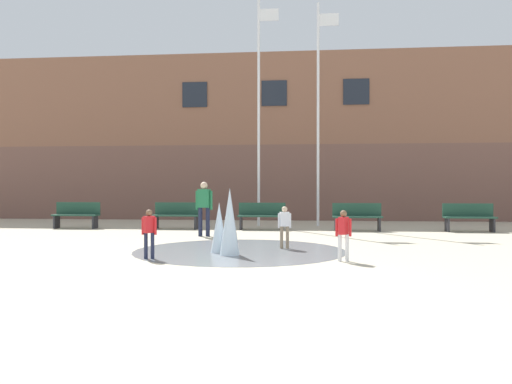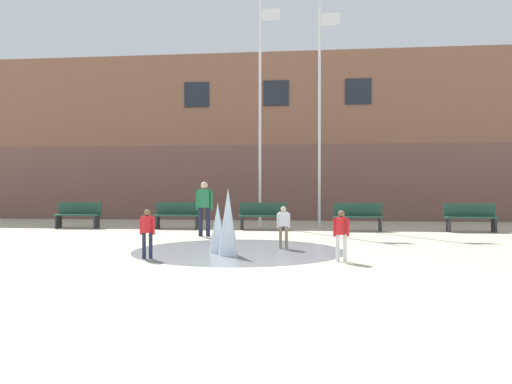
% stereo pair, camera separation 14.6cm
% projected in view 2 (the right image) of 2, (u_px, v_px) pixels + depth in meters
% --- Properties ---
extents(ground_plane, '(100.00, 100.00, 0.00)m').
position_uv_depth(ground_plane, '(201.00, 292.00, 6.81)').
color(ground_plane, '#BCB299').
extents(library_building, '(36.00, 6.05, 7.33)m').
position_uv_depth(library_building, '(280.00, 142.00, 24.57)').
color(library_building, brown).
rests_on(library_building, ground).
extents(splash_fountain, '(4.77, 4.77, 1.42)m').
position_uv_depth(splash_fountain, '(229.00, 232.00, 10.82)').
color(splash_fountain, gray).
rests_on(splash_fountain, ground).
extents(park_bench_far_left, '(1.60, 0.44, 0.91)m').
position_uv_depth(park_bench_far_left, '(78.00, 214.00, 17.50)').
color(park_bench_far_left, '#28282D').
rests_on(park_bench_far_left, ground).
extents(park_bench_left_of_flagpoles, '(1.60, 0.44, 0.91)m').
position_uv_depth(park_bench_left_of_flagpoles, '(178.00, 215.00, 17.21)').
color(park_bench_left_of_flagpoles, '#28282D').
rests_on(park_bench_left_of_flagpoles, ground).
extents(park_bench_center, '(1.60, 0.44, 0.91)m').
position_uv_depth(park_bench_center, '(263.00, 215.00, 16.87)').
color(park_bench_center, '#28282D').
rests_on(park_bench_center, ground).
extents(park_bench_under_right_flagpole, '(1.60, 0.44, 0.91)m').
position_uv_depth(park_bench_under_right_flagpole, '(358.00, 216.00, 16.35)').
color(park_bench_under_right_flagpole, '#28282D').
rests_on(park_bench_under_right_flagpole, ground).
extents(park_bench_near_trashcan, '(1.60, 0.44, 0.91)m').
position_uv_depth(park_bench_near_trashcan, '(471.00, 217.00, 16.01)').
color(park_bench_near_trashcan, '#28282D').
rests_on(park_bench_near_trashcan, ground).
extents(adult_near_bench, '(0.50, 0.27, 1.59)m').
position_uv_depth(adult_near_bench, '(204.00, 204.00, 14.56)').
color(adult_near_bench, '#1E233D').
rests_on(adult_near_bench, ground).
extents(child_in_fountain, '(0.31, 0.18, 0.99)m').
position_uv_depth(child_in_fountain, '(283.00, 224.00, 11.60)').
color(child_in_fountain, '#89755B').
rests_on(child_in_fountain, ground).
extents(child_running, '(0.31, 0.24, 0.99)m').
position_uv_depth(child_running, '(147.00, 230.00, 9.96)').
color(child_running, '#1E233D').
rests_on(child_running, ground).
extents(child_with_pink_shirt, '(0.31, 0.24, 0.99)m').
position_uv_depth(child_with_pink_shirt, '(341.00, 231.00, 9.59)').
color(child_with_pink_shirt, silver).
rests_on(child_with_pink_shirt, ground).
extents(flagpole_left, '(0.80, 0.10, 8.48)m').
position_uv_depth(flagpole_left, '(261.00, 105.00, 18.60)').
color(flagpole_left, silver).
rests_on(flagpole_left, ground).
extents(flagpole_right, '(0.80, 0.10, 8.23)m').
position_uv_depth(flagpole_right, '(320.00, 108.00, 18.36)').
color(flagpole_right, silver).
rests_on(flagpole_right, ground).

